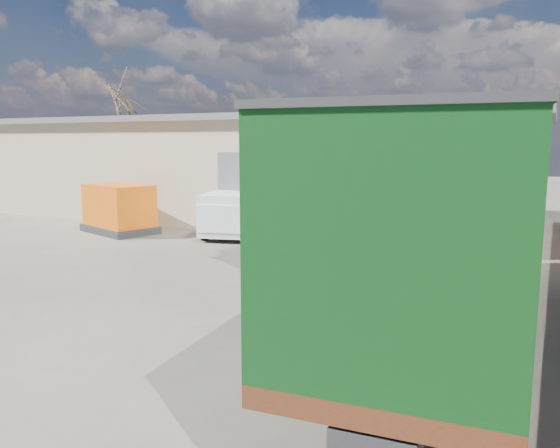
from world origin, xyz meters
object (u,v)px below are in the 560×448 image
at_px(tractor_unit, 334,209).
at_px(box_trailer, 445,206).
at_px(bare_tree, 129,86).
at_px(panel_van, 234,213).
at_px(orange_skip, 119,212).

distance_m(tractor_unit, box_trailer, 5.77).
bearing_deg(box_trailer, bare_tree, 138.57).
distance_m(bare_tree, tractor_unit, 26.67).
height_order(tractor_unit, box_trailer, tractor_unit).
xyz_separation_m(bare_tree, box_trailer, (25.42, -18.85, -5.18)).
bearing_deg(tractor_unit, box_trailer, -28.33).
height_order(box_trailer, panel_van, box_trailer).
xyz_separation_m(panel_van, orange_skip, (-5.04, -1.66, -0.05)).
bearing_deg(orange_skip, bare_tree, 147.41).
xyz_separation_m(tractor_unit, panel_van, (-6.33, 4.39, -1.00)).
height_order(bare_tree, orange_skip, bare_tree).
relative_size(tractor_unit, panel_van, 1.47).
height_order(bare_tree, panel_van, bare_tree).
bearing_deg(box_trailer, tractor_unit, 130.15).
xyz_separation_m(bare_tree, orange_skip, (10.00, -12.08, -6.98)).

